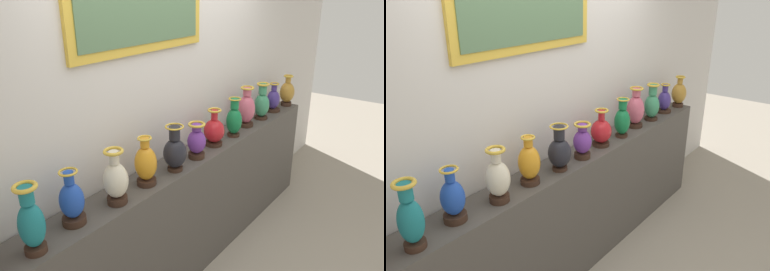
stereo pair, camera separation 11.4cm
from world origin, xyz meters
TOP-DOWN VIEW (x-y plane):
  - ground_plane at (0.00, 0.00)m, footprint 12.39×12.39m
  - display_shelf at (0.00, 0.00)m, footprint 3.65×0.32m
  - back_wall at (-0.01, 0.22)m, footprint 6.39×0.14m
  - vase_teal at (-1.43, -0.06)m, footprint 0.13×0.13m
  - vase_sapphire at (-1.15, -0.01)m, footprint 0.14×0.14m
  - vase_ivory at (-0.85, -0.04)m, footprint 0.16×0.16m
  - vase_amber at (-0.56, -0.03)m, footprint 0.15×0.15m
  - vase_onyx at (-0.28, -0.05)m, footprint 0.17×0.17m
  - vase_violet at (-0.01, -0.05)m, footprint 0.15×0.15m
  - vase_crimson at (0.28, -0.02)m, footprint 0.18×0.18m
  - vase_emerald at (0.57, -0.05)m, footprint 0.14×0.14m
  - vase_rose at (0.86, -0.01)m, footprint 0.17×0.17m
  - vase_jade at (1.14, -0.03)m, footprint 0.15×0.15m
  - vase_indigo at (1.44, -0.02)m, footprint 0.16×0.16m
  - vase_ochre at (1.72, -0.05)m, footprint 0.16×0.16m

SIDE VIEW (x-z plane):
  - ground_plane at x=0.00m, z-range 0.00..0.00m
  - display_shelf at x=0.00m, z-range 0.00..1.04m
  - vase_indigo at x=1.44m, z-range 1.01..1.32m
  - vase_crimson at x=0.28m, z-range 1.01..1.34m
  - vase_violet at x=-0.01m, z-range 1.03..1.33m
  - vase_sapphire at x=-1.15m, z-range 1.02..1.36m
  - vase_onyx at x=-0.28m, z-range 1.02..1.37m
  - vase_amber at x=-0.56m, z-range 1.02..1.37m
  - vase_ochre at x=1.72m, z-range 1.02..1.37m
  - vase_emerald at x=0.57m, z-range 1.02..1.38m
  - vase_ivory at x=-0.85m, z-range 1.02..1.39m
  - vase_jade at x=1.14m, z-range 1.02..1.39m
  - vase_rose at x=0.86m, z-range 1.02..1.41m
  - vase_teal at x=-1.43m, z-range 1.03..1.42m
  - back_wall at x=-0.01m, z-range 0.01..3.03m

